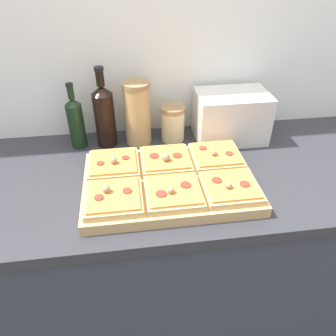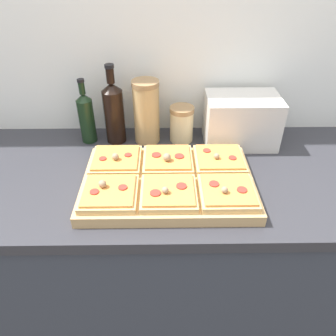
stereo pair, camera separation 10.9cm
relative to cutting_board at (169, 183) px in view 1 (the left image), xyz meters
The scene contains 14 objects.
wall_back 0.54m from the cutting_board, 87.04° to the left, with size 6.00×0.06×2.50m.
kitchen_counter 0.48m from the cutting_board, 75.20° to the left, with size 2.63×0.67×0.91m.
cutting_board is the anchor object (origin of this frame).
pizza_slice_back_left 0.20m from the cutting_board, 153.86° to the left, with size 0.17×0.17×0.05m.
pizza_slice_back_center 0.09m from the cutting_board, 90.05° to the left, with size 0.17×0.17×0.06m.
pizza_slice_back_right 0.20m from the cutting_board, 26.21° to the left, with size 0.17×0.17×0.05m.
pizza_slice_front_left 0.20m from the cutting_board, 153.87° to the right, with size 0.17×0.17×0.05m.
pizza_slice_front_center 0.10m from the cutting_board, 90.08° to the right, with size 0.17×0.17×0.05m.
pizza_slice_front_right 0.20m from the cutting_board, 26.29° to the right, with size 0.17×0.17×0.05m.
olive_oil_bottle 0.45m from the cutting_board, 135.56° to the left, with size 0.06×0.06×0.26m.
wine_bottle 0.39m from the cutting_board, 123.62° to the left, with size 0.08×0.08×0.31m.
grain_jar_tall 0.34m from the cutting_board, 104.52° to the left, with size 0.10×0.10×0.25m.
grain_jar_short 0.32m from the cutting_board, 79.34° to the left, with size 0.10×0.10×0.14m.
toaster_oven 0.42m from the cutting_board, 45.13° to the left, with size 0.30×0.19×0.19m.
Camera 1 is at (-0.14, -0.61, 1.61)m, focal length 35.00 mm.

